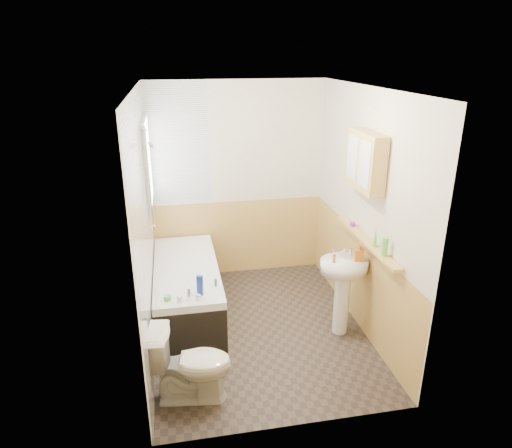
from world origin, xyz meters
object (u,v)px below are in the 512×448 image
object	(u,v)px
bathtub	(187,288)
toilet	(191,364)
sink	(343,281)
medicine_cabinet	(366,161)
pine_shelf	(367,241)

from	to	relation	value
bathtub	toilet	world-z (taller)	bathtub
bathtub	sink	size ratio (longest dim) A/B	1.81
bathtub	medicine_cabinet	bearing A→B (deg)	-19.40
bathtub	toilet	xyz separation A→B (m)	(-0.03, -1.41, 0.04)
toilet	sink	xyz separation A→B (m)	(1.60, 0.70, 0.26)
bathtub	pine_shelf	xyz separation A→B (m)	(1.77, -0.74, 0.75)
toilet	pine_shelf	bearing A→B (deg)	-62.44
toilet	medicine_cabinet	bearing A→B (deg)	-58.55
bathtub	sink	distance (m)	1.75
bathtub	toilet	size ratio (longest dim) A/B	2.51
medicine_cabinet	bathtub	bearing A→B (deg)	160.60
bathtub	medicine_cabinet	size ratio (longest dim) A/B	2.80
toilet	medicine_cabinet	world-z (taller)	medicine_cabinet
bathtub	medicine_cabinet	xyz separation A→B (m)	(1.74, -0.61, 1.53)
pine_shelf	medicine_cabinet	size ratio (longest dim) A/B	2.19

